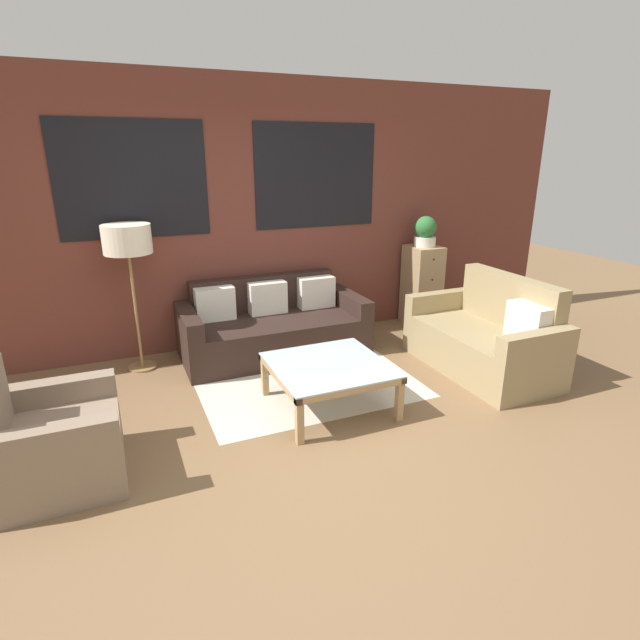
{
  "coord_description": "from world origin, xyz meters",
  "views": [
    {
      "loc": [
        -1.25,
        -2.83,
        2.05
      ],
      "look_at": [
        0.5,
        1.25,
        0.55
      ],
      "focal_mm": 28.0,
      "sensor_mm": 36.0,
      "label": 1
    }
  ],
  "objects_px": {
    "couch_dark": "(273,327)",
    "potted_plant": "(425,232)",
    "drawer_cabinet": "(422,285)",
    "settee_vintage": "(486,340)",
    "floor_lamp": "(128,244)",
    "coffee_table": "(329,370)",
    "armchair_corner": "(49,443)"
  },
  "relations": [
    {
      "from": "settee_vintage",
      "to": "couch_dark",
      "type": "bearing_deg",
      "value": 145.22
    },
    {
      "from": "couch_dark",
      "to": "drawer_cabinet",
      "type": "relative_size",
      "value": 1.96
    },
    {
      "from": "coffee_table",
      "to": "drawer_cabinet",
      "type": "xyz_separation_m",
      "value": [
        1.95,
        1.55,
        0.15
      ]
    },
    {
      "from": "drawer_cabinet",
      "to": "potted_plant",
      "type": "distance_m",
      "value": 0.66
    },
    {
      "from": "floor_lamp",
      "to": "couch_dark",
      "type": "bearing_deg",
      "value": -5.42
    },
    {
      "from": "armchair_corner",
      "to": "floor_lamp",
      "type": "xyz_separation_m",
      "value": [
        0.68,
        1.67,
        0.97
      ]
    },
    {
      "from": "armchair_corner",
      "to": "coffee_table",
      "type": "height_order",
      "value": "armchair_corner"
    },
    {
      "from": "settee_vintage",
      "to": "potted_plant",
      "type": "distance_m",
      "value": 1.68
    },
    {
      "from": "armchair_corner",
      "to": "drawer_cabinet",
      "type": "distance_m",
      "value": 4.38
    },
    {
      "from": "drawer_cabinet",
      "to": "armchair_corner",
      "type": "bearing_deg",
      "value": -156.55
    },
    {
      "from": "settee_vintage",
      "to": "floor_lamp",
      "type": "bearing_deg",
      "value": 156.35
    },
    {
      "from": "armchair_corner",
      "to": "drawer_cabinet",
      "type": "xyz_separation_m",
      "value": [
        4.01,
        1.74,
        0.21
      ]
    },
    {
      "from": "settee_vintage",
      "to": "potted_plant",
      "type": "relative_size",
      "value": 4.2
    },
    {
      "from": "couch_dark",
      "to": "potted_plant",
      "type": "distance_m",
      "value": 2.19
    },
    {
      "from": "drawer_cabinet",
      "to": "potted_plant",
      "type": "height_order",
      "value": "potted_plant"
    },
    {
      "from": "floor_lamp",
      "to": "potted_plant",
      "type": "relative_size",
      "value": 3.96
    },
    {
      "from": "armchair_corner",
      "to": "drawer_cabinet",
      "type": "relative_size",
      "value": 0.86
    },
    {
      "from": "armchair_corner",
      "to": "coffee_table",
      "type": "distance_m",
      "value": 2.07
    },
    {
      "from": "armchair_corner",
      "to": "potted_plant",
      "type": "relative_size",
      "value": 2.34
    },
    {
      "from": "couch_dark",
      "to": "armchair_corner",
      "type": "xyz_separation_m",
      "value": [
        -2.01,
        -1.54,
        -0.01
      ]
    },
    {
      "from": "drawer_cabinet",
      "to": "floor_lamp",
      "type": "bearing_deg",
      "value": -178.73
    },
    {
      "from": "settee_vintage",
      "to": "coffee_table",
      "type": "bearing_deg",
      "value": -176.44
    },
    {
      "from": "couch_dark",
      "to": "settee_vintage",
      "type": "bearing_deg",
      "value": -34.78
    },
    {
      "from": "couch_dark",
      "to": "settee_vintage",
      "type": "xyz_separation_m",
      "value": [
        1.78,
        -1.24,
        0.02
      ]
    },
    {
      "from": "floor_lamp",
      "to": "drawer_cabinet",
      "type": "relative_size",
      "value": 1.47
    },
    {
      "from": "settee_vintage",
      "to": "floor_lamp",
      "type": "xyz_separation_m",
      "value": [
        -3.12,
        1.36,
        0.93
      ]
    },
    {
      "from": "floor_lamp",
      "to": "coffee_table",
      "type": "bearing_deg",
      "value": -46.8
    },
    {
      "from": "couch_dark",
      "to": "settee_vintage",
      "type": "height_order",
      "value": "settee_vintage"
    },
    {
      "from": "armchair_corner",
      "to": "floor_lamp",
      "type": "height_order",
      "value": "floor_lamp"
    },
    {
      "from": "couch_dark",
      "to": "potted_plant",
      "type": "xyz_separation_m",
      "value": [
        2.0,
        0.2,
        0.86
      ]
    },
    {
      "from": "drawer_cabinet",
      "to": "potted_plant",
      "type": "relative_size",
      "value": 2.71
    },
    {
      "from": "coffee_table",
      "to": "floor_lamp",
      "type": "bearing_deg",
      "value": 133.2
    }
  ]
}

